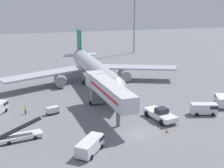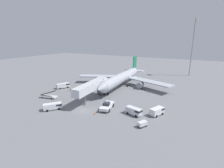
{
  "view_description": "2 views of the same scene",
  "coord_description": "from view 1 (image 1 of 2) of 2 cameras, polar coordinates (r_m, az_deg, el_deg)",
  "views": [
    {
      "loc": [
        -16.24,
        -42.49,
        21.44
      ],
      "look_at": [
        1.27,
        20.09,
        2.8
      ],
      "focal_mm": 49.1,
      "sensor_mm": 36.0,
      "label": 1
    },
    {
      "loc": [
        31.06,
        -38.36,
        21.77
      ],
      "look_at": [
        -1.86,
        22.39,
        2.83
      ],
      "focal_mm": 27.39,
      "sensor_mm": 36.0,
      "label": 2
    }
  ],
  "objects": [
    {
      "name": "service_van_near_center",
      "position": [
        60.08,
        16.85,
        -4.36
      ],
      "size": [
        5.14,
        2.99,
        2.17
      ],
      "color": "silver",
      "rests_on": "ground"
    },
    {
      "name": "jet_bridge",
      "position": [
        56.11,
        -0.9,
        -1.06
      ],
      "size": [
        4.85,
        19.18,
        6.71
      ],
      "color": "silver",
      "rests_on": "ground"
    },
    {
      "name": "safety_cone_bravo",
      "position": [
        51.4,
        10.2,
        -8.49
      ],
      "size": [
        0.46,
        0.46,
        0.7
      ],
      "color": "black",
      "rests_on": "ground"
    },
    {
      "name": "ground_plane",
      "position": [
        50.29,
        4.84,
        -9.29
      ],
      "size": [
        300.0,
        300.0,
        0.0
      ],
      "primitive_type": "plane",
      "color": "slate"
    },
    {
      "name": "ground_crew_worker_foreground",
      "position": [
        60.09,
        -15.83,
        -4.6
      ],
      "size": [
        0.34,
        0.34,
        1.74
      ],
      "color": "#1E2333",
      "rests_on": "ground"
    },
    {
      "name": "baggage_cart_mid_right",
      "position": [
        58.99,
        -11.02,
        -4.79
      ],
      "size": [
        2.57,
        1.9,
        1.42
      ],
      "color": "#38383D",
      "rests_on": "ground"
    },
    {
      "name": "belt_loader_truck",
      "position": [
        49.99,
        -16.63,
        -9.14
      ],
      "size": [
        6.8,
        3.27,
        3.15
      ],
      "color": "white",
      "rests_on": "ground"
    },
    {
      "name": "service_van_mid_center",
      "position": [
        44.44,
        -4.03,
        -11.21
      ],
      "size": [
        5.0,
        5.59,
        1.99
      ],
      "color": "silver",
      "rests_on": "ground"
    },
    {
      "name": "pushback_tug",
      "position": [
        55.89,
        9.0,
        -5.57
      ],
      "size": [
        4.22,
        7.44,
        2.32
      ],
      "color": "white",
      "rests_on": "ground"
    },
    {
      "name": "service_van_far_left",
      "position": [
        65.76,
        19.71,
        -2.88
      ],
      "size": [
        3.62,
        4.89,
        2.14
      ],
      "color": "white",
      "rests_on": "ground"
    },
    {
      "name": "airplane_at_gate",
      "position": [
        76.44,
        -3.51,
        2.87
      ],
      "size": [
        45.51,
        43.0,
        12.12
      ],
      "color": "#B7BCC6",
      "rests_on": "ground"
    }
  ]
}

